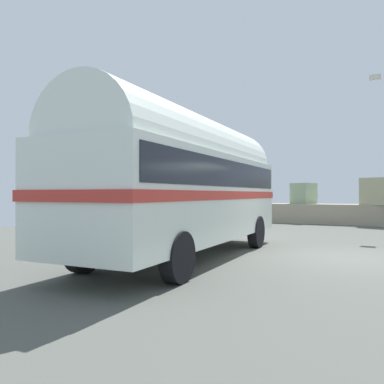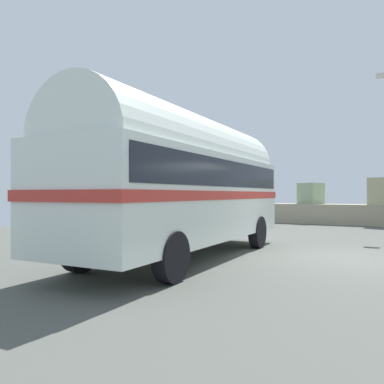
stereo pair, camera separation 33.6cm
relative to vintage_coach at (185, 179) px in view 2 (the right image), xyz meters
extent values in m
cube|color=#4D514A|center=(3.44, 1.93, -2.04)|extent=(32.00, 26.00, 0.02)
cube|color=#9E967C|center=(3.44, 13.73, -1.50)|extent=(31.36, 1.80, 1.10)
sphere|color=tan|center=(-8.95, 14.18, -0.48)|extent=(0.94, 0.94, 0.94)
cube|color=gray|center=(-6.39, 13.36, -0.51)|extent=(1.05, 1.11, 0.88)
sphere|color=#98976B|center=(-2.91, 13.61, -0.27)|extent=(1.37, 1.37, 1.37)
cube|color=#8FA782|center=(-0.02, 14.08, -0.36)|extent=(1.44, 1.50, 1.19)
cylinder|color=black|center=(-1.23, 2.54, -1.55)|extent=(0.33, 0.97, 0.96)
cylinder|color=black|center=(0.97, 2.65, -1.55)|extent=(0.33, 0.97, 0.96)
cylinder|color=black|center=(-0.97, -2.66, -1.55)|extent=(0.33, 0.97, 0.96)
cylinder|color=black|center=(1.23, -2.55, -1.55)|extent=(0.33, 0.97, 0.96)
cube|color=silver|center=(0.00, 0.00, -0.48)|extent=(2.81, 8.51, 2.10)
cylinder|color=silver|center=(0.00, 0.00, 0.57)|extent=(2.59, 8.16, 2.20)
cube|color=#B63329|center=(0.00, 0.00, -0.42)|extent=(2.86, 8.59, 0.20)
cube|color=black|center=(0.00, 0.00, 0.10)|extent=(2.83, 8.17, 0.64)
cube|color=silver|center=(-0.21, 4.26, -1.35)|extent=(2.29, 0.27, 0.28)
cube|color=beige|center=(3.98, 8.98, 4.45)|extent=(0.44, 0.24, 0.18)
camera|label=1|loc=(4.79, -8.66, -0.39)|focal=36.14mm
camera|label=2|loc=(5.08, -8.50, -0.39)|focal=36.14mm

